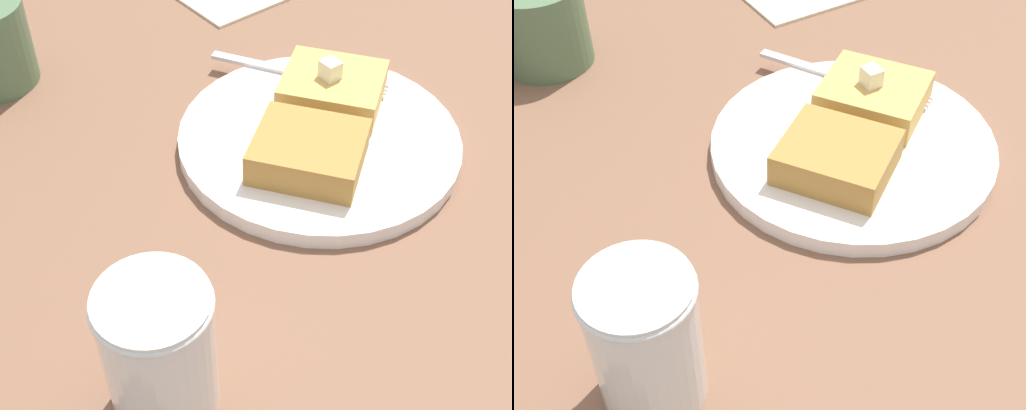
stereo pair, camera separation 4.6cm
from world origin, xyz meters
TOP-DOWN VIEW (x-y plane):
  - table_surface at (0.00, 0.00)cm, footprint 97.11×97.11cm
  - plate at (-0.21, 3.34)cm, footprint 22.41×22.41cm
  - toast_slice_left at (-4.27, 2.36)cm, footprint 8.88×9.50cm
  - toast_slice_middle at (3.85, 4.32)cm, footprint 8.88×9.50cm
  - butter_pat_primary at (-3.87, 2.18)cm, footprint 1.82×1.90cm
  - fork at (-6.51, -0.97)cm, footprint 3.86×16.03cm
  - syrup_jar at (24.92, 6.15)cm, footprint 6.27×6.27cm

SIDE VIEW (x-z plane):
  - table_surface at x=0.00cm, z-range 0.00..2.91cm
  - plate at x=-0.21cm, z-range 3.00..4.33cm
  - fork at x=-6.51cm, z-range 4.23..4.59cm
  - toast_slice_left at x=-4.27cm, z-range 4.23..6.84cm
  - toast_slice_middle at x=3.85cm, z-range 4.23..6.84cm
  - syrup_jar at x=24.92cm, z-range 2.58..12.13cm
  - butter_pat_primary at x=-3.87cm, z-range 6.84..8.34cm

